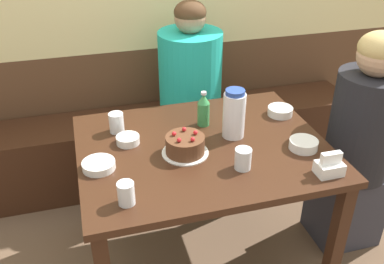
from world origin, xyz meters
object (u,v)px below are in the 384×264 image
(bowl_soup_white, at_px, (99,165))
(glass_water_tall, at_px, (116,123))
(napkin_holder, at_px, (329,166))
(bowl_rice_small, at_px, (280,111))
(birthday_cake, at_px, (185,145))
(glass_shot_small, at_px, (243,159))
(bench_seat, at_px, (167,144))
(bowl_side_dish, at_px, (128,140))
(water_pitcher, at_px, (234,114))
(soju_bottle, at_px, (203,110))
(glass_tumbler_short, at_px, (126,193))
(bowl_sauce_shallow, at_px, (303,144))
(person_teal_shirt, at_px, (358,149))
(person_pale_blue_shirt, at_px, (190,100))

(bowl_soup_white, distance_m, glass_water_tall, 0.32)
(napkin_holder, relative_size, bowl_rice_small, 0.85)
(birthday_cake, bearing_deg, glass_shot_small, -40.67)
(bench_seat, bearing_deg, birthday_cake, -96.34)
(bowl_side_dish, bearing_deg, glass_shot_small, -37.02)
(bench_seat, bearing_deg, water_pitcher, -78.03)
(soju_bottle, xyz_separation_m, glass_tumbler_short, (-0.46, -0.51, -0.04))
(water_pitcher, xyz_separation_m, bowl_side_dish, (-0.50, 0.07, -0.10))
(soju_bottle, xyz_separation_m, bowl_side_dish, (-0.39, -0.07, -0.07))
(bench_seat, distance_m, glass_tumbler_short, 1.33)
(bowl_soup_white, relative_size, glass_tumbler_short, 1.52)
(bowl_side_dish, distance_m, bowl_sauce_shallow, 0.81)
(glass_tumbler_short, xyz_separation_m, glass_shot_small, (0.51, 0.10, 0.00))
(bowl_side_dish, bearing_deg, water_pitcher, -7.71)
(bowl_sauce_shallow, bearing_deg, soju_bottle, 138.09)
(bowl_sauce_shallow, relative_size, person_teal_shirt, 0.11)
(bowl_sauce_shallow, bearing_deg, water_pitcher, 143.93)
(birthday_cake, xyz_separation_m, bowl_rice_small, (0.58, 0.22, -0.02))
(birthday_cake, bearing_deg, soju_bottle, 55.77)
(napkin_holder, height_order, glass_water_tall, napkin_holder)
(water_pitcher, bearing_deg, napkin_holder, -55.77)
(bench_seat, bearing_deg, glass_shot_small, -84.01)
(napkin_holder, height_order, person_pale_blue_shirt, person_pale_blue_shirt)
(bench_seat, distance_m, person_teal_shirt, 1.26)
(napkin_holder, xyz_separation_m, glass_shot_small, (-0.33, 0.14, 0.01))
(napkin_holder, xyz_separation_m, bowl_side_dish, (-0.77, 0.47, -0.02))
(birthday_cake, xyz_separation_m, glass_water_tall, (-0.27, 0.28, 0.01))
(birthday_cake, distance_m, glass_shot_small, 0.27)
(birthday_cake, xyz_separation_m, glass_shot_small, (0.21, -0.18, 0.00))
(soju_bottle, bearing_deg, birthday_cake, -124.23)
(soju_bottle, relative_size, bowl_sauce_shallow, 1.38)
(bowl_rice_small, relative_size, glass_water_tall, 1.31)
(glass_tumbler_short, bearing_deg, bowl_sauce_shallow, 11.26)
(bowl_side_dish, bearing_deg, glass_tumbler_short, -99.01)
(birthday_cake, relative_size, bowl_side_dish, 1.94)
(bench_seat, relative_size, bowl_sauce_shallow, 19.89)
(bowl_rice_small, distance_m, bowl_sauce_shallow, 0.33)
(napkin_holder, distance_m, glass_tumbler_short, 0.84)
(glass_water_tall, bearing_deg, bowl_sauce_shallow, -25.71)
(glass_water_tall, bearing_deg, person_teal_shirt, -12.97)
(bowl_side_dish, distance_m, glass_tumbler_short, 0.44)
(glass_water_tall, xyz_separation_m, person_pale_blue_shirt, (0.51, 0.48, -0.17))
(person_pale_blue_shirt, bearing_deg, bowl_side_dish, -38.14)
(bench_seat, bearing_deg, bowl_soup_white, -118.58)
(bowl_rice_small, bearing_deg, soju_bottle, 178.85)
(birthday_cake, xyz_separation_m, person_teal_shirt, (0.93, 0.00, -0.18))
(bench_seat, xyz_separation_m, water_pitcher, (0.17, -0.78, 0.61))
(bench_seat, relative_size, glass_water_tall, 26.46)
(water_pitcher, bearing_deg, person_teal_shirt, -7.37)
(water_pitcher, distance_m, bowl_soup_white, 0.67)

